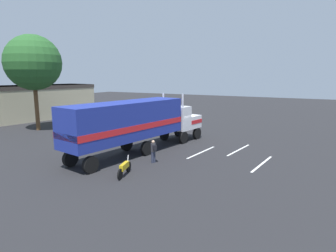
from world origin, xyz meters
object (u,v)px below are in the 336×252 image
Objects in this scene: person_bystander at (153,150)px; motorcycle at (124,168)px; semi_truck at (137,121)px; tree_left at (33,63)px.

motorcycle is (-3.09, 0.17, -0.41)m from person_bystander.
semi_truck is 5.72m from motorcycle.
semi_truck is 8.82× the size of person_bystander.
person_bystander is 0.16× the size of tree_left.
person_bystander is (-1.68, -2.57, -1.63)m from semi_truck.
tree_left reaches higher than semi_truck.
tree_left is (4.11, 17.93, 6.54)m from person_bystander.
tree_left is at bearing 67.93° from motorcycle.
person_bystander is 19.52m from tree_left.
tree_left is at bearing 81.03° from semi_truck.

